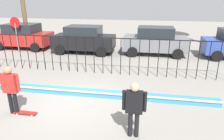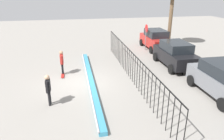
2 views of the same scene
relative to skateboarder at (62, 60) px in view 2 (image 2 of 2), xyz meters
name	(u,v)px [view 2 (image 2 of 2)]	position (x,y,z in m)	size (l,w,h in m)	color
ground_plane	(80,83)	(1.69, 1.13, -1.03)	(60.00, 60.00, 0.00)	gray
bowl_coping_ledge	(90,80)	(1.69, 1.78, -0.91)	(11.00, 0.40, 0.27)	teal
perimeter_fence	(131,62)	(1.69, 4.46, 0.13)	(14.04, 0.04, 1.90)	black
skateboarder	(62,60)	(0.00, 0.00, 0.00)	(0.69, 0.26, 1.71)	black
skateboard	(63,76)	(0.41, -0.01, -0.97)	(0.80, 0.20, 0.07)	#A51E19
camera_operator	(48,87)	(4.14, -0.54, -0.02)	(0.68, 0.25, 1.67)	black
parked_car_red	(156,39)	(-5.10, 8.89, -0.05)	(4.30, 2.12, 1.90)	#B2231E
parked_car_black	(175,54)	(-0.09, 8.47, -0.05)	(4.30, 2.12, 1.90)	black
parked_car_gray	(223,79)	(4.87, 8.81, -0.05)	(4.30, 2.12, 1.90)	slate
stop_sign	(146,34)	(-4.84, 7.76, 0.59)	(0.76, 0.07, 2.50)	slate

